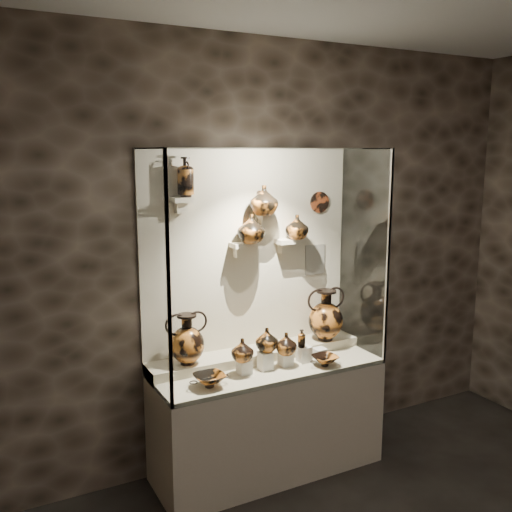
{
  "coord_description": "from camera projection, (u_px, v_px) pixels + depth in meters",
  "views": [
    {
      "loc": [
        -1.92,
        -1.28,
        2.38
      ],
      "look_at": [
        -0.08,
        2.22,
        1.65
      ],
      "focal_mm": 40.0,
      "sensor_mm": 36.0,
      "label": 1
    }
  ],
  "objects": [
    {
      "name": "pedestal_c",
      "position": [
        286.0,
        359.0,
        4.18
      ],
      "size": [
        0.09,
        0.09,
        0.09
      ],
      "primitive_type": "cube",
      "color": "silver",
      "rests_on": "front_tier"
    },
    {
      "name": "lekythos_small",
      "position": [
        301.0,
        337.0,
        4.19
      ],
      "size": [
        0.07,
        0.07,
        0.16
      ],
      "primitive_type": null,
      "rotation": [
        0.0,
        0.0,
        0.1
      ],
      "color": "#C06721",
      "rests_on": "pedestal_d"
    },
    {
      "name": "jug_a",
      "position": [
        242.0,
        350.0,
        3.97
      ],
      "size": [
        0.16,
        0.16,
        0.17
      ],
      "primitive_type": "imported",
      "rotation": [
        0.0,
        0.0,
        0.02
      ],
      "color": "#B66622",
      "rests_on": "pedestal_a"
    },
    {
      "name": "amphora_left",
      "position": [
        187.0,
        339.0,
        3.99
      ],
      "size": [
        0.33,
        0.33,
        0.36
      ],
      "primitive_type": null,
      "rotation": [
        0.0,
        0.0,
        -0.15
      ],
      "color": "#B66622",
      "rests_on": "rear_tier"
    },
    {
      "name": "ovoid_vase_c",
      "position": [
        297.0,
        227.0,
        4.33
      ],
      "size": [
        0.21,
        0.21,
        0.19
      ],
      "primitive_type": "imported",
      "rotation": [
        0.0,
        0.0,
        -0.2
      ],
      "color": "#C06721",
      "rests_on": "bracket_cc"
    },
    {
      "name": "jug_c",
      "position": [
        286.0,
        344.0,
        4.14
      ],
      "size": [
        0.19,
        0.19,
        0.16
      ],
      "primitive_type": "imported",
      "rotation": [
        0.0,
        0.0,
        -0.25
      ],
      "color": "#B66622",
      "rests_on": "pedestal_c"
    },
    {
      "name": "plinth",
      "position": [
        268.0,
        420.0,
        4.25
      ],
      "size": [
        1.7,
        0.6,
        0.8
      ],
      "primitive_type": "cube",
      "color": "beige",
      "rests_on": "floor"
    },
    {
      "name": "wall_plate",
      "position": [
        319.0,
        202.0,
        4.5
      ],
      "size": [
        0.17,
        0.02,
        0.17
      ],
      "primitive_type": "cylinder",
      "rotation": [
        1.57,
        0.0,
        0.0
      ],
      "color": "#913D1C",
      "rests_on": "back_panel"
    },
    {
      "name": "kylix_right",
      "position": [
        325.0,
        359.0,
        4.17
      ],
      "size": [
        0.28,
        0.25,
        0.09
      ],
      "primitive_type": null,
      "rotation": [
        0.0,
        0.0,
        0.27
      ],
      "color": "#B66622",
      "rests_on": "front_tier"
    },
    {
      "name": "frame_post_right",
      "position": [
        388.0,
        259.0,
        4.17
      ],
      "size": [
        0.02,
        0.02,
        1.6
      ],
      "primitive_type": "cube",
      "color": "gray",
      "rests_on": "plinth"
    },
    {
      "name": "kylix_left",
      "position": [
        209.0,
        379.0,
        3.79
      ],
      "size": [
        0.33,
        0.31,
        0.11
      ],
      "primitive_type": null,
      "rotation": [
        0.0,
        0.0,
        -0.39
      ],
      "color": "#C06721",
      "rests_on": "front_tier"
    },
    {
      "name": "back_panel",
      "position": [
        248.0,
        256.0,
        4.31
      ],
      "size": [
        1.7,
        0.03,
        1.6
      ],
      "primitive_type": "cube",
      "color": "beige",
      "rests_on": "plinth"
    },
    {
      "name": "bracket_ca",
      "position": [
        241.0,
        245.0,
        4.18
      ],
      "size": [
        0.14,
        0.12,
        0.04
      ],
      "primitive_type": "cube",
      "color": "beige",
      "rests_on": "back_panel"
    },
    {
      "name": "bracket_cb",
      "position": [
        265.0,
        216.0,
        4.23
      ],
      "size": [
        0.1,
        0.12,
        0.04
      ],
      "primitive_type": "cube",
      "color": "beige",
      "rests_on": "back_panel"
    },
    {
      "name": "front_tier",
      "position": [
        268.0,
        368.0,
        4.18
      ],
      "size": [
        1.68,
        0.58,
        0.03
      ],
      "primitive_type": "cube",
      "color": "#BAAD90",
      "rests_on": "plinth"
    },
    {
      "name": "frame_post_left",
      "position": [
        169.0,
        284.0,
        3.4
      ],
      "size": [
        0.02,
        0.02,
        1.6
      ],
      "primitive_type": "cube",
      "color": "gray",
      "rests_on": "plinth"
    },
    {
      "name": "amphora_right",
      "position": [
        326.0,
        315.0,
        4.5
      ],
      "size": [
        0.41,
        0.41,
        0.41
      ],
      "primitive_type": null,
      "rotation": [
        0.0,
        0.0,
        -0.28
      ],
      "color": "#B66622",
      "rests_on": "rear_tier"
    },
    {
      "name": "rear_tier",
      "position": [
        257.0,
        356.0,
        4.32
      ],
      "size": [
        1.7,
        0.25,
        0.1
      ],
      "primitive_type": "cube",
      "color": "#BAAD90",
      "rests_on": "plinth"
    },
    {
      "name": "ovoid_vase_a",
      "position": [
        251.0,
        229.0,
        4.14
      ],
      "size": [
        0.23,
        0.23,
        0.21
      ],
      "primitive_type": "imported",
      "rotation": [
        0.0,
        0.0,
        0.11
      ],
      "color": "#C06721",
      "rests_on": "bracket_ca"
    },
    {
      "name": "glass_right",
      "position": [
        364.0,
        253.0,
        4.42
      ],
      "size": [
        0.01,
        0.6,
        1.6
      ],
      "primitive_type": "cube",
      "color": "white",
      "rests_on": "plinth"
    },
    {
      "name": "bracket_cc",
      "position": [
        285.0,
        241.0,
        4.35
      ],
      "size": [
        0.14,
        0.12,
        0.04
      ],
      "primitive_type": "cube",
      "color": "beige",
      "rests_on": "back_panel"
    },
    {
      "name": "lekythos_tall",
      "position": [
        185.0,
        174.0,
        3.88
      ],
      "size": [
        0.15,
        0.15,
        0.31
      ],
      "primitive_type": null,
      "rotation": [
        0.0,
        0.0,
        0.27
      ],
      "color": "#B66622",
      "rests_on": "bracket_ul"
    },
    {
      "name": "glass_top",
      "position": [
        269.0,
        149.0,
        3.89
      ],
      "size": [
        1.7,
        0.6,
        0.01
      ],
      "primitive_type": "cube",
      "color": "white",
      "rests_on": "back_panel"
    },
    {
      "name": "glass_front",
      "position": [
        290.0,
        270.0,
        3.78
      ],
      "size": [
        1.7,
        0.01,
        1.6
      ],
      "primitive_type": "cube",
      "color": "white",
      "rests_on": "plinth"
    },
    {
      "name": "info_placard",
      "position": [
        315.0,
        260.0,
        4.57
      ],
      "size": [
        0.18,
        0.01,
        0.24
      ],
      "primitive_type": "cube",
      "color": "beige",
      "rests_on": "back_panel"
    },
    {
      "name": "pedestal_a",
      "position": [
        244.0,
        367.0,
        4.02
      ],
      "size": [
        0.09,
        0.09,
        0.1
      ],
      "primitive_type": "cube",
      "color": "silver",
      "rests_on": "front_tier"
    },
    {
      "name": "pedestal_d",
      "position": [
        304.0,
        354.0,
        4.25
      ],
      "size": [
        0.09,
        0.09,
        0.12
      ],
      "primitive_type": "cube",
      "color": "silver",
      "rests_on": "front_tier"
    },
    {
      "name": "pedestal_e",
      "position": [
        320.0,
        353.0,
        4.32
      ],
      "size": [
        0.09,
        0.09,
        0.08
      ],
      "primitive_type": "cube",
      "color": "silver",
      "rests_on": "front_tier"
    },
    {
      "name": "jug_b",
      "position": [
        267.0,
        340.0,
        4.09
      ],
      "size": [
        0.22,
        0.22,
        0.17
      ],
      "primitive_type": "imported",
      "rotation": [
        0.0,
        0.0,
        0.43
      ],
      "color": "#C06721",
      "rests_on": "pedestal_b"
    },
    {
      "name": "ovoid_vase_b",
      "position": [
        264.0,
        200.0,
        4.15
      ],
      "size": [
        0.28,
        0.28,
        0.22
      ],
      "primitive_type": "imported",
      "rotation": [
        0.0,
        0.0,
        -0.43
      ],
      "color": "#C06721",
      "rests_on": "bracket_cb"
    },
    {
      "name": "bracket_ul",
      "position": [
        182.0,
        200.0,
        3.91
      ],
      "size": [
        0.14,
        0.12,
        0.04
      ],
      "primitive_type": "cube",
      "color": "beige",
      "rests_on": "back_panel"
    },
    {
      "name": "wall_back",
      "position": [
        248.0,
        256.0,
        4.31
      ],
      "size": [
        5.0,
        0.02,
        3.2
      ],
      "primitive_type": "cube",
      "color": "#2C241B",
      "rests_on": "ground"
    },
    {
      "name": "pedestal_b",
      "position": [
        265.0,
        361.0,
        4.1
      ],
      "size": [
        0.09,
        0.09,
        0.13
      ],
      "primitive_type": "cube",
      "color": "silver",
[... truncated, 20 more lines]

